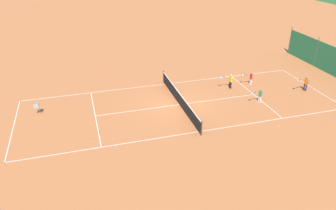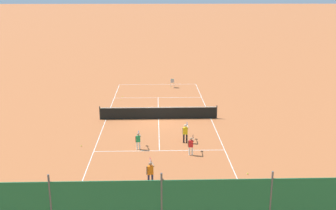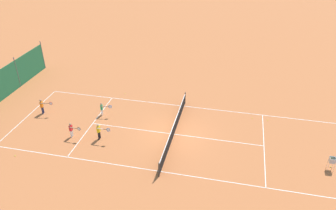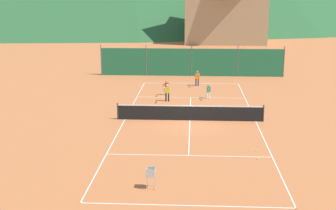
{
  "view_description": "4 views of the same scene",
  "coord_description": "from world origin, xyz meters",
  "px_view_note": "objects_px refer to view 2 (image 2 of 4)",
  "views": [
    {
      "loc": [
        21.27,
        -7.13,
        11.57
      ],
      "look_at": [
        1.41,
        -1.33,
        0.86
      ],
      "focal_mm": 35.0,
      "sensor_mm": 36.0,
      "label": 1
    },
    {
      "loc": [
        0.18,
        29.19,
        9.58
      ],
      "look_at": [
        -0.79,
        -1.69,
        0.63
      ],
      "focal_mm": 42.0,
      "sensor_mm": 36.0,
      "label": 2
    },
    {
      "loc": [
        -19.14,
        -3.84,
        14.07
      ],
      "look_at": [
        1.98,
        0.9,
        1.22
      ],
      "focal_mm": 35.0,
      "sensor_mm": 36.0,
      "label": 3
    },
    {
      "loc": [
        0.18,
        -28.23,
        7.99
      ],
      "look_at": [
        -1.32,
        -1.04,
        1.23
      ],
      "focal_mm": 50.0,
      "sensor_mm": 36.0,
      "label": 4
    }
  ],
  "objects_px": {
    "player_near_service": "(191,145)",
    "player_near_baseline": "(138,140)",
    "tennis_ball_by_net_left": "(171,87)",
    "tennis_ball_alley_right": "(122,97)",
    "ball_hopper": "(172,81)",
    "player_far_service": "(150,171)",
    "tennis_ball_near_corner": "(121,100)",
    "tennis_ball_service_box": "(81,146)",
    "player_far_baseline": "(185,132)",
    "tennis_net": "(159,113)",
    "tennis_ball_far_corner": "(248,174)"
  },
  "relations": [
    {
      "from": "tennis_ball_far_corner",
      "to": "ball_hopper",
      "type": "xyz_separation_m",
      "value": [
        3.27,
        -20.24,
        0.63
      ]
    },
    {
      "from": "ball_hopper",
      "to": "player_far_service",
      "type": "bearing_deg",
      "value": 84.59
    },
    {
      "from": "player_far_service",
      "to": "tennis_ball_by_net_left",
      "type": "bearing_deg",
      "value": -94.94
    },
    {
      "from": "tennis_ball_near_corner",
      "to": "tennis_ball_by_net_left",
      "type": "xyz_separation_m",
      "value": [
        -4.76,
        -4.89,
        0.0
      ]
    },
    {
      "from": "player_far_baseline",
      "to": "tennis_ball_alley_right",
      "type": "relative_size",
      "value": 19.48
    },
    {
      "from": "tennis_ball_service_box",
      "to": "ball_hopper",
      "type": "xyz_separation_m",
      "value": [
        -6.53,
        -15.92,
        0.63
      ]
    },
    {
      "from": "tennis_net",
      "to": "tennis_ball_alley_right",
      "type": "bearing_deg",
      "value": -63.55
    },
    {
      "from": "tennis_ball_by_net_left",
      "to": "ball_hopper",
      "type": "bearing_deg",
      "value": 155.11
    },
    {
      "from": "tennis_ball_near_corner",
      "to": "tennis_ball_far_corner",
      "type": "xyz_separation_m",
      "value": [
        -8.2,
        15.42,
        0.0
      ]
    },
    {
      "from": "player_near_service",
      "to": "player_near_baseline",
      "type": "bearing_deg",
      "value": -17.31
    },
    {
      "from": "tennis_ball_service_box",
      "to": "ball_hopper",
      "type": "height_order",
      "value": "ball_hopper"
    },
    {
      "from": "player_far_baseline",
      "to": "player_far_service",
      "type": "bearing_deg",
      "value": 68.97
    },
    {
      "from": "tennis_net",
      "to": "player_near_baseline",
      "type": "xyz_separation_m",
      "value": [
        1.33,
        6.09,
        0.14
      ]
    },
    {
      "from": "tennis_ball_by_net_left",
      "to": "tennis_ball_alley_right",
      "type": "height_order",
      "value": "same"
    },
    {
      "from": "tennis_net",
      "to": "tennis_ball_alley_right",
      "type": "height_order",
      "value": "tennis_net"
    },
    {
      "from": "tennis_ball_by_net_left",
      "to": "tennis_ball_alley_right",
      "type": "relative_size",
      "value": 1.0
    },
    {
      "from": "player_near_baseline",
      "to": "player_far_service",
      "type": "xyz_separation_m",
      "value": [
        -0.82,
        4.76,
        0.1
      ]
    },
    {
      "from": "player_near_service",
      "to": "tennis_ball_by_net_left",
      "type": "relative_size",
      "value": 17.42
    },
    {
      "from": "tennis_ball_alley_right",
      "to": "ball_hopper",
      "type": "xyz_separation_m",
      "value": [
        -4.87,
        -3.64,
        0.63
      ]
    },
    {
      "from": "player_near_service",
      "to": "tennis_ball_near_corner",
      "type": "distance_m",
      "value": 13.78
    },
    {
      "from": "player_near_baseline",
      "to": "tennis_ball_far_corner",
      "type": "bearing_deg",
      "value": 148.48
    },
    {
      "from": "tennis_ball_near_corner",
      "to": "tennis_ball_by_net_left",
      "type": "height_order",
      "value": "same"
    },
    {
      "from": "player_far_service",
      "to": "ball_hopper",
      "type": "bearing_deg",
      "value": -95.41
    },
    {
      "from": "player_near_service",
      "to": "tennis_ball_near_corner",
      "type": "height_order",
      "value": "player_near_service"
    },
    {
      "from": "tennis_ball_alley_right",
      "to": "tennis_ball_far_corner",
      "type": "bearing_deg",
      "value": 116.13
    },
    {
      "from": "player_near_baseline",
      "to": "tennis_ball_alley_right",
      "type": "distance_m",
      "value": 13.03
    },
    {
      "from": "tennis_ball_alley_right",
      "to": "tennis_ball_near_corner",
      "type": "bearing_deg",
      "value": 87.38
    },
    {
      "from": "player_near_service",
      "to": "player_far_baseline",
      "type": "bearing_deg",
      "value": -84.67
    },
    {
      "from": "ball_hopper",
      "to": "tennis_net",
      "type": "bearing_deg",
      "value": 81.77
    },
    {
      "from": "tennis_net",
      "to": "tennis_ball_alley_right",
      "type": "distance_m",
      "value": 7.57
    },
    {
      "from": "tennis_ball_alley_right",
      "to": "tennis_ball_service_box",
      "type": "bearing_deg",
      "value": 82.34
    },
    {
      "from": "tennis_net",
      "to": "tennis_ball_service_box",
      "type": "relative_size",
      "value": 139.09
    },
    {
      "from": "player_near_service",
      "to": "tennis_ball_far_corner",
      "type": "height_order",
      "value": "player_near_service"
    },
    {
      "from": "player_far_baseline",
      "to": "tennis_ball_near_corner",
      "type": "bearing_deg",
      "value": -64.23
    },
    {
      "from": "tennis_ball_by_net_left",
      "to": "tennis_net",
      "type": "bearing_deg",
      "value": 82.74
    },
    {
      "from": "tennis_ball_alley_right",
      "to": "ball_hopper",
      "type": "bearing_deg",
      "value": -143.27
    },
    {
      "from": "player_far_service",
      "to": "tennis_ball_service_box",
      "type": "bearing_deg",
      "value": -49.76
    },
    {
      "from": "player_far_baseline",
      "to": "tennis_net",
      "type": "bearing_deg",
      "value": -71.22
    },
    {
      "from": "tennis_ball_service_box",
      "to": "tennis_ball_near_corner",
      "type": "xyz_separation_m",
      "value": [
        -1.6,
        -11.11,
        0.0
      ]
    },
    {
      "from": "tennis_ball_far_corner",
      "to": "tennis_ball_by_net_left",
      "type": "bearing_deg",
      "value": -80.39
    },
    {
      "from": "player_far_service",
      "to": "tennis_ball_alley_right",
      "type": "xyz_separation_m",
      "value": [
        2.86,
        -17.62,
        -0.71
      ]
    },
    {
      "from": "tennis_ball_service_box",
      "to": "player_far_baseline",
      "type": "bearing_deg",
      "value": -176.09
    },
    {
      "from": "tennis_net",
      "to": "tennis_ball_near_corner",
      "type": "xyz_separation_m",
      "value": [
        3.42,
        -5.59,
        -0.47
      ]
    },
    {
      "from": "player_far_service",
      "to": "tennis_ball_far_corner",
      "type": "xyz_separation_m",
      "value": [
        -5.28,
        -1.02,
        -0.71
      ]
    },
    {
      "from": "player_near_service",
      "to": "tennis_ball_by_net_left",
      "type": "distance_m",
      "value": 17.6
    },
    {
      "from": "tennis_ball_service_box",
      "to": "tennis_ball_far_corner",
      "type": "bearing_deg",
      "value": 156.22
    },
    {
      "from": "player_near_service",
      "to": "tennis_ball_by_net_left",
      "type": "xyz_separation_m",
      "value": [
        0.57,
        -17.58,
        -0.64
      ]
    },
    {
      "from": "player_near_service",
      "to": "tennis_ball_service_box",
      "type": "xyz_separation_m",
      "value": [
        6.93,
        -1.58,
        -0.64
      ]
    },
    {
      "from": "tennis_net",
      "to": "tennis_ball_by_net_left",
      "type": "height_order",
      "value": "tennis_net"
    },
    {
      "from": "tennis_ball_service_box",
      "to": "tennis_ball_by_net_left",
      "type": "height_order",
      "value": "same"
    }
  ]
}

